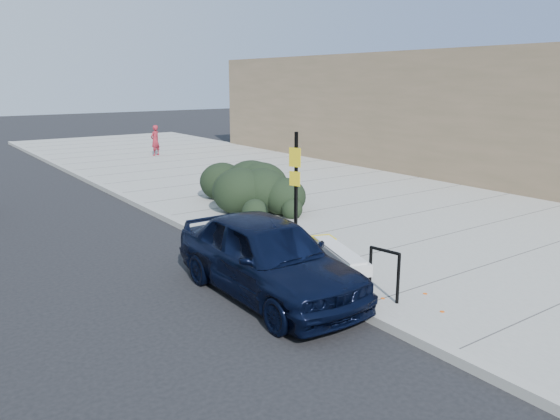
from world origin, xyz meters
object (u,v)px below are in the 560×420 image
(bench, at_px, (339,255))
(sedan_navy, at_px, (267,256))
(pedestrian, at_px, (155,140))
(bike_rack, at_px, (384,269))
(sign_post, at_px, (296,183))

(bench, height_order, sedan_navy, sedan_navy)
(bench, xyz_separation_m, pedestrian, (4.36, 19.18, 0.28))
(bike_rack, xyz_separation_m, sign_post, (0.59, 3.40, 0.97))
(bench, xyz_separation_m, sedan_navy, (-1.40, 0.44, 0.12))
(bench, height_order, sign_post, sign_post)
(bike_rack, bearing_deg, bench, 79.10)
(bike_rack, bearing_deg, sign_post, 69.21)
(bench, bearing_deg, pedestrian, 95.72)
(bike_rack, height_order, pedestrian, pedestrian)
(sedan_navy, bearing_deg, pedestrian, 73.41)
(sign_post, height_order, pedestrian, sign_post)
(sign_post, bearing_deg, pedestrian, 60.04)
(sign_post, distance_m, sedan_navy, 2.80)
(pedestrian, bearing_deg, bench, 50.12)
(sign_post, distance_m, pedestrian, 17.42)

